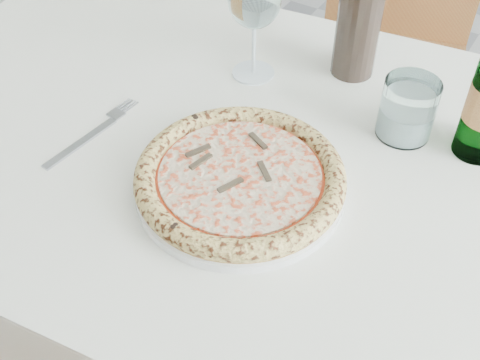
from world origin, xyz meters
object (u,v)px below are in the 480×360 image
(plate, at_px, (240,186))
(pizza, at_px, (240,177))
(wine_bottle, at_px, (362,4))
(chair_far, at_px, (394,28))
(tumbler, at_px, (407,112))
(dining_table, at_px, (272,192))
(wine_glass, at_px, (255,1))

(plate, bearing_deg, pizza, 147.99)
(plate, relative_size, wine_bottle, 0.98)
(chair_far, xyz_separation_m, pizza, (0.08, -0.92, 0.25))
(plate, height_order, wine_bottle, wine_bottle)
(wine_bottle, bearing_deg, tumbler, -39.61)
(pizza, bearing_deg, wine_bottle, 87.98)
(tumbler, bearing_deg, pizza, -121.99)
(dining_table, distance_m, chair_far, 0.84)
(pizza, bearing_deg, dining_table, 90.00)
(plate, distance_m, pizza, 0.02)
(dining_table, height_order, pizza, pizza)
(plate, bearing_deg, wine_bottle, 87.99)
(wine_glass, bearing_deg, plate, -62.96)
(chair_far, relative_size, pizza, 3.11)
(tumbler, bearing_deg, plate, -121.99)
(chair_far, height_order, wine_glass, wine_glass)
(plate, bearing_deg, chair_far, 95.19)
(pizza, bearing_deg, plate, -32.01)
(wine_glass, height_order, wine_bottle, wine_bottle)
(plate, distance_m, wine_bottle, 0.38)
(tumbler, height_order, wine_bottle, wine_bottle)
(pizza, distance_m, wine_bottle, 0.37)
(chair_far, bearing_deg, plate, -84.81)
(chair_far, distance_m, pizza, 0.96)
(pizza, distance_m, tumbler, 0.29)
(dining_table, relative_size, plate, 4.93)
(plate, xyz_separation_m, tumbler, (0.15, 0.24, 0.03))
(tumbler, distance_m, wine_bottle, 0.20)
(chair_far, distance_m, wine_glass, 0.76)
(tumbler, xyz_separation_m, wine_bottle, (-0.14, 0.12, 0.09))
(pizza, xyz_separation_m, tumbler, (0.15, 0.24, 0.01))
(chair_far, bearing_deg, wine_bottle, -80.28)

